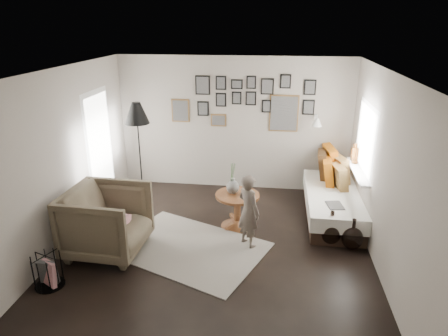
# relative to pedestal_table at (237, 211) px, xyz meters

# --- Properties ---
(ground) EXTENTS (4.80, 4.80, 0.00)m
(ground) POSITION_rel_pedestal_table_xyz_m (-0.24, -0.74, -0.26)
(ground) COLOR black
(ground) RESTS_ON ground
(wall_back) EXTENTS (4.50, 0.00, 4.50)m
(wall_back) POSITION_rel_pedestal_table_xyz_m (-0.24, 1.66, 1.04)
(wall_back) COLOR #9F968B
(wall_back) RESTS_ON ground
(wall_front) EXTENTS (4.50, 0.00, 4.50)m
(wall_front) POSITION_rel_pedestal_table_xyz_m (-0.24, -3.14, 1.04)
(wall_front) COLOR #9F968B
(wall_front) RESTS_ON ground
(wall_left) EXTENTS (0.00, 4.80, 4.80)m
(wall_left) POSITION_rel_pedestal_table_xyz_m (-2.49, -0.74, 1.04)
(wall_left) COLOR #9F968B
(wall_left) RESTS_ON ground
(wall_right) EXTENTS (0.00, 4.80, 4.80)m
(wall_right) POSITION_rel_pedestal_table_xyz_m (2.01, -0.74, 1.04)
(wall_right) COLOR #9F968B
(wall_right) RESTS_ON ground
(ceiling) EXTENTS (4.80, 4.80, 0.00)m
(ceiling) POSITION_rel_pedestal_table_xyz_m (-0.24, -0.74, 2.34)
(ceiling) COLOR white
(ceiling) RESTS_ON wall_back
(door_left) EXTENTS (0.00, 2.14, 2.14)m
(door_left) POSITION_rel_pedestal_table_xyz_m (-2.47, 0.46, 0.79)
(door_left) COLOR white
(door_left) RESTS_ON wall_left
(window_right) EXTENTS (0.15, 1.32, 1.30)m
(window_right) POSITION_rel_pedestal_table_xyz_m (1.94, 0.60, 0.67)
(window_right) COLOR white
(window_right) RESTS_ON wall_right
(gallery_wall) EXTENTS (2.74, 0.03, 1.08)m
(gallery_wall) POSITION_rel_pedestal_table_xyz_m (0.05, 1.64, 1.48)
(gallery_wall) COLOR brown
(gallery_wall) RESTS_ON wall_back
(wall_sconce) EXTENTS (0.18, 0.36, 0.16)m
(wall_sconce) POSITION_rel_pedestal_table_xyz_m (1.31, 1.39, 1.20)
(wall_sconce) COLOR white
(wall_sconce) RESTS_ON wall_back
(rug) EXTENTS (2.58, 2.23, 0.01)m
(rug) POSITION_rel_pedestal_table_xyz_m (-0.66, -0.80, -0.26)
(rug) COLOR silver
(rug) RESTS_ON ground
(pedestal_table) EXTENTS (0.72, 0.72, 0.57)m
(pedestal_table) POSITION_rel_pedestal_table_xyz_m (0.00, 0.00, 0.00)
(pedestal_table) COLOR brown
(pedestal_table) RESTS_ON ground
(vase) EXTENTS (0.21, 0.21, 0.51)m
(vase) POSITION_rel_pedestal_table_xyz_m (-0.08, 0.02, 0.46)
(vase) COLOR black
(vase) RESTS_ON pedestal_table
(candles) EXTENTS (0.12, 0.12, 0.27)m
(candles) POSITION_rel_pedestal_table_xyz_m (0.11, 0.00, 0.43)
(candles) COLOR black
(candles) RESTS_ON pedestal_table
(daybed) EXTENTS (0.92, 2.15, 1.02)m
(daybed) POSITION_rel_pedestal_table_xyz_m (1.60, 0.62, 0.06)
(daybed) COLOR black
(daybed) RESTS_ON ground
(magazine_on_daybed) EXTENTS (0.28, 0.35, 0.02)m
(magazine_on_daybed) POSITION_rel_pedestal_table_xyz_m (1.54, -0.04, 0.22)
(magazine_on_daybed) COLOR black
(magazine_on_daybed) RESTS_ON daybed
(armchair) EXTENTS (1.14, 1.11, 0.99)m
(armchair) POSITION_rel_pedestal_table_xyz_m (-1.79, -1.01, 0.23)
(armchair) COLOR brown
(armchair) RESTS_ON ground
(armchair_cushion) EXTENTS (0.48, 0.50, 0.20)m
(armchair_cushion) POSITION_rel_pedestal_table_xyz_m (-1.76, -0.96, 0.22)
(armchair_cushion) COLOR silver
(armchair_cushion) RESTS_ON armchair
(floor_lamp) EXTENTS (0.44, 0.44, 1.87)m
(floor_lamp) POSITION_rel_pedestal_table_xyz_m (-1.86, 0.75, 1.35)
(floor_lamp) COLOR black
(floor_lamp) RESTS_ON ground
(magazine_basket) EXTENTS (0.45, 0.45, 0.44)m
(magazine_basket) POSITION_rel_pedestal_table_xyz_m (-2.24, -1.90, -0.04)
(magazine_basket) COLOR black
(magazine_basket) RESTS_ON ground
(demijohn_large) EXTENTS (0.36, 0.36, 0.54)m
(demijohn_large) POSITION_rel_pedestal_table_xyz_m (1.46, -0.37, -0.05)
(demijohn_large) COLOR black
(demijohn_large) RESTS_ON ground
(demijohn_small) EXTENTS (0.31, 0.31, 0.49)m
(demijohn_small) POSITION_rel_pedestal_table_xyz_m (1.76, -0.49, -0.08)
(demijohn_small) COLOR black
(demijohn_small) RESTS_ON ground
(child) EXTENTS (0.48, 0.49, 1.14)m
(child) POSITION_rel_pedestal_table_xyz_m (0.22, -0.58, 0.31)
(child) COLOR #5F534B
(child) RESTS_ON ground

